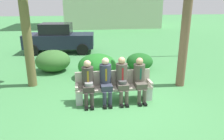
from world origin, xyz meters
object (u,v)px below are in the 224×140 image
object	(u,v)px
seated_man_leftmost	(88,81)
shrub_near_bench	(140,61)
seated_man_centerleft	(106,78)
shrub_far_lawn	(97,66)
shrub_mid_lawn	(53,61)
seated_man_rightmost	(140,77)
park_bench	(114,87)
seated_man_centerright	(122,78)
parked_car_near	(59,38)
street_lamp	(183,16)

from	to	relation	value
seated_man_leftmost	shrub_near_bench	distance (m)	3.85
seated_man_centerleft	shrub_far_lawn	size ratio (longest dim) A/B	0.90
shrub_mid_lawn	shrub_far_lawn	size ratio (longest dim) A/B	0.97
seated_man_centerleft	seated_man_leftmost	bearing A→B (deg)	-178.80
seated_man_rightmost	shrub_mid_lawn	bearing A→B (deg)	130.61
park_bench	seated_man_centerright	bearing A→B (deg)	-30.04
seated_man_rightmost	seated_man_centerright	bearing A→B (deg)	-179.82
parked_car_near	shrub_near_bench	bearing A→B (deg)	-46.76
seated_man_centerleft	seated_man_centerright	xyz separation A→B (m)	(0.48, -0.01, -0.00)
parked_car_near	seated_man_leftmost	bearing A→B (deg)	-79.24
park_bench	shrub_far_lawn	distance (m)	2.15
shrub_near_bench	street_lamp	world-z (taller)	street_lamp
street_lamp	seated_man_leftmost	bearing A→B (deg)	-136.21
parked_car_near	street_lamp	xyz separation A→B (m)	(6.55, -1.93, 1.31)
seated_man_rightmost	shrub_near_bench	distance (m)	3.13
seated_man_rightmost	parked_car_near	distance (m)	7.50
parked_car_near	seated_man_rightmost	bearing A→B (deg)	-67.66
park_bench	parked_car_near	bearing A→B (deg)	107.06
seated_man_centerleft	shrub_mid_lawn	distance (m)	3.82
seated_man_centerright	shrub_mid_lawn	size ratio (longest dim) A/B	0.93
park_bench	shrub_far_lawn	xyz separation A→B (m)	(-0.30, 2.13, 0.04)
seated_man_rightmost	shrub_near_bench	xyz separation A→B (m)	(0.86, 2.99, -0.37)
seated_man_centerright	shrub_mid_lawn	world-z (taller)	seated_man_centerright
seated_man_centerright	seated_man_leftmost	bearing A→B (deg)	-179.70
seated_man_leftmost	shrub_far_lawn	xyz separation A→B (m)	(0.47, 2.26, -0.25)
shrub_near_bench	parked_car_near	bearing A→B (deg)	133.24
seated_man_centerleft	park_bench	bearing A→B (deg)	26.14
shrub_near_bench	seated_man_rightmost	bearing A→B (deg)	-106.01
parked_car_near	seated_man_centerleft	bearing A→B (deg)	-75.17
shrub_far_lawn	parked_car_near	world-z (taller)	parked_car_near
seated_man_leftmost	seated_man_centerleft	distance (m)	0.52
park_bench	shrub_near_bench	distance (m)	3.29
seated_man_leftmost	parked_car_near	world-z (taller)	parked_car_near
park_bench	seated_man_leftmost	size ratio (longest dim) A/B	1.76
street_lamp	shrub_mid_lawn	bearing A→B (deg)	-165.70
shrub_near_bench	shrub_mid_lawn	distance (m)	3.73
shrub_near_bench	street_lamp	distance (m)	3.91
seated_man_centerright	parked_car_near	xyz separation A→B (m)	(-2.31, 6.93, 0.09)
seated_man_centerleft	parked_car_near	distance (m)	7.17
seated_man_centerleft	shrub_near_bench	world-z (taller)	seated_man_centerleft
seated_man_centerleft	seated_man_centerright	size ratio (longest dim) A/B	1.00
seated_man_centerleft	shrub_mid_lawn	bearing A→B (deg)	118.97
seated_man_rightmost	seated_man_leftmost	bearing A→B (deg)	-179.74
seated_man_centerleft	seated_man_centerright	world-z (taller)	same
seated_man_leftmost	shrub_mid_lawn	xyz separation A→B (m)	(-1.33, 3.34, -0.27)
park_bench	seated_man_leftmost	world-z (taller)	seated_man_leftmost
park_bench	parked_car_near	distance (m)	7.13
shrub_far_lawn	seated_man_centerleft	bearing A→B (deg)	-88.81
seated_man_leftmost	seated_man_centerleft	bearing A→B (deg)	1.20
seated_man_centerleft	seated_man_centerright	distance (m)	0.48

